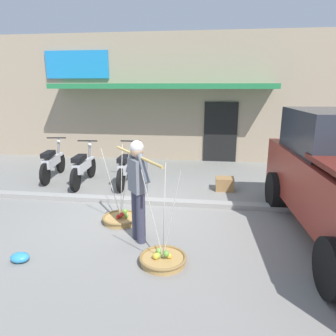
{
  "coord_description": "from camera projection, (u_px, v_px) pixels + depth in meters",
  "views": [
    {
      "loc": [
        1.36,
        -5.62,
        2.52
      ],
      "look_at": [
        0.52,
        0.6,
        0.85
      ],
      "focal_mm": 33.26,
      "sensor_mm": 36.0,
      "label": 1
    }
  ],
  "objects": [
    {
      "name": "ground_plane",
      "position": [
        138.0,
        216.0,
        6.2
      ],
      "size": [
        90.0,
        90.0,
        0.0
      ],
      "primitive_type": "plane",
      "color": "gray"
    },
    {
      "name": "sidewalk_curb",
      "position": [
        145.0,
        201.0,
        6.86
      ],
      "size": [
        20.0,
        0.24,
        0.1
      ],
      "primitive_type": "cube",
      "color": "gray",
      "rests_on": "ground"
    },
    {
      "name": "fruit_vendor",
      "position": [
        138.0,
        185.0,
        4.99
      ],
      "size": [
        1.04,
        1.33,
        1.7
      ],
      "color": "#38384C",
      "rests_on": "ground"
    },
    {
      "name": "fruit_basket_left_side",
      "position": [
        163.0,
        259.0,
        4.53
      ],
      "size": [
        0.7,
        0.7,
        1.45
      ],
      "color": "#B2894C",
      "rests_on": "ground"
    },
    {
      "name": "fruit_basket_right_side",
      "position": [
        121.0,
        218.0,
        5.91
      ],
      "size": [
        0.7,
        0.7,
        1.45
      ],
      "color": "#B2894C",
      "rests_on": "ground"
    },
    {
      "name": "motorcycle_nearest_shop",
      "position": [
        52.0,
        163.0,
        8.59
      ],
      "size": [
        0.54,
        1.81,
        1.09
      ],
      "color": "black",
      "rests_on": "ground"
    },
    {
      "name": "motorcycle_second_in_row",
      "position": [
        83.0,
        167.0,
        8.11
      ],
      "size": [
        0.54,
        1.82,
        1.09
      ],
      "color": "black",
      "rests_on": "ground"
    },
    {
      "name": "motorcycle_third_in_row",
      "position": [
        127.0,
        168.0,
        8.07
      ],
      "size": [
        0.54,
        1.82,
        1.09
      ],
      "color": "black",
      "rests_on": "ground"
    },
    {
      "name": "storefront_building",
      "position": [
        172.0,
        96.0,
        12.8
      ],
      "size": [
        13.0,
        6.0,
        4.2
      ],
      "color": "tan",
      "rests_on": "ground"
    },
    {
      "name": "plastic_litter_bag",
      "position": [
        20.0,
        257.0,
        4.57
      ],
      "size": [
        0.28,
        0.22,
        0.14
      ],
      "primitive_type": "ellipsoid",
      "color": "#3393D1",
      "rests_on": "ground"
    },
    {
      "name": "wooden_crate",
      "position": [
        225.0,
        184.0,
        7.69
      ],
      "size": [
        0.44,
        0.36,
        0.32
      ],
      "primitive_type": "cube",
      "color": "olive",
      "rests_on": "ground"
    }
  ]
}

